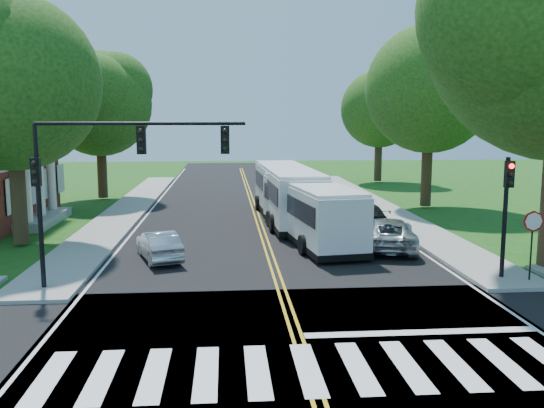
{
  "coord_description": "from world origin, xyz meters",
  "views": [
    {
      "loc": [
        -1.9,
        -13.33,
        5.87
      ],
      "look_at": [
        0.02,
        10.28,
        2.4
      ],
      "focal_mm": 38.0,
      "sensor_mm": 36.0,
      "label": 1
    }
  ],
  "objects": [
    {
      "name": "dark_sedan",
      "position": [
        5.6,
        17.04,
        0.7
      ],
      "size": [
        1.98,
        4.77,
        1.38
      ],
      "primitive_type": "imported",
      "rotation": [
        0.0,
        0.0,
        3.13
      ],
      "color": "black",
      "rests_on": "road"
    },
    {
      "name": "center_line",
      "position": [
        0.0,
        22.0,
        0.01
      ],
      "size": [
        0.36,
        70.0,
        0.01
      ],
      "primitive_type": "cube",
      "color": "gold",
      "rests_on": "road"
    },
    {
      "name": "ground",
      "position": [
        0.0,
        0.0,
        0.0
      ],
      "size": [
        140.0,
        140.0,
        0.0
      ],
      "primitive_type": "plane",
      "color": "#1B4B12",
      "rests_on": "ground"
    },
    {
      "name": "tree_west_far",
      "position": [
        -11.0,
        30.0,
        7.0
      ],
      "size": [
        7.6,
        7.6,
        10.67
      ],
      "color": "#332514",
      "rests_on": "ground"
    },
    {
      "name": "stop_sign",
      "position": [
        9.0,
        5.98,
        2.03
      ],
      "size": [
        0.76,
        0.08,
        2.53
      ],
      "color": "black",
      "rests_on": "ground"
    },
    {
      "name": "crosswalk",
      "position": [
        0.0,
        -0.5,
        0.02
      ],
      "size": [
        12.6,
        3.0,
        0.01
      ],
      "primitive_type": "cube",
      "color": "silver",
      "rests_on": "road"
    },
    {
      "name": "edge_line_w",
      "position": [
        -6.8,
        22.0,
        0.01
      ],
      "size": [
        0.12,
        70.0,
        0.01
      ],
      "primitive_type": "cube",
      "color": "silver",
      "rests_on": "road"
    },
    {
      "name": "sidewalk_ne",
      "position": [
        8.3,
        25.0,
        0.07
      ],
      "size": [
        2.6,
        40.0,
        0.15
      ],
      "primitive_type": "cube",
      "color": "gray",
      "rests_on": "ground"
    },
    {
      "name": "tree_west_near",
      "position": [
        -11.5,
        14.0,
        7.53
      ],
      "size": [
        8.0,
        8.0,
        11.4
      ],
      "color": "#332514",
      "rests_on": "ground"
    },
    {
      "name": "signal_nw",
      "position": [
        -5.86,
        6.43,
        4.38
      ],
      "size": [
        7.15,
        0.46,
        5.66
      ],
      "color": "black",
      "rests_on": "ground"
    },
    {
      "name": "tree_east_far",
      "position": [
        12.5,
        40.0,
        6.86
      ],
      "size": [
        7.2,
        7.2,
        10.34
      ],
      "color": "#332514",
      "rests_on": "ground"
    },
    {
      "name": "stop_bar",
      "position": [
        3.5,
        1.6,
        0.02
      ],
      "size": [
        6.6,
        0.4,
        0.01
      ],
      "primitive_type": "cube",
      "color": "silver",
      "rests_on": "road"
    },
    {
      "name": "tree_east_mid",
      "position": [
        11.5,
        24.0,
        7.86
      ],
      "size": [
        8.4,
        8.4,
        11.93
      ],
      "color": "#332514",
      "rests_on": "ground"
    },
    {
      "name": "sidewalk_nw",
      "position": [
        -8.3,
        25.0,
        0.07
      ],
      "size": [
        2.6,
        40.0,
        0.15
      ],
      "primitive_type": "cube",
      "color": "gray",
      "rests_on": "ground"
    },
    {
      "name": "cross_road",
      "position": [
        0.0,
        0.0,
        0.01
      ],
      "size": [
        60.0,
        12.0,
        0.01
      ],
      "primitive_type": "cube",
      "color": "black",
      "rests_on": "ground"
    },
    {
      "name": "road",
      "position": [
        0.0,
        18.0,
        0.01
      ],
      "size": [
        14.0,
        96.0,
        0.01
      ],
      "primitive_type": "cube",
      "color": "black",
      "rests_on": "ground"
    },
    {
      "name": "bus_follow",
      "position": [
        1.7,
        19.98,
        1.66
      ],
      "size": [
        3.33,
        12.2,
        3.13
      ],
      "rotation": [
        0.0,
        0.0,
        3.19
      ],
      "color": "silver",
      "rests_on": "road"
    },
    {
      "name": "signal_ne",
      "position": [
        8.2,
        6.44,
        2.96
      ],
      "size": [
        0.3,
        0.46,
        4.4
      ],
      "color": "black",
      "rests_on": "ground"
    },
    {
      "name": "edge_line_e",
      "position": [
        6.8,
        22.0,
        0.01
      ],
      "size": [
        0.12,
        70.0,
        0.01
      ],
      "primitive_type": "cube",
      "color": "silver",
      "rests_on": "road"
    },
    {
      "name": "hatchback",
      "position": [
        -4.72,
        10.68,
        0.63
      ],
      "size": [
        2.4,
        3.96,
        1.23
      ],
      "primitive_type": "imported",
      "rotation": [
        0.0,
        0.0,
        3.46
      ],
      "color": "#B7B9BE",
      "rests_on": "road"
    },
    {
      "name": "bus_lead",
      "position": [
        2.19,
        14.56,
        1.52
      ],
      "size": [
        3.87,
        11.24,
        2.85
      ],
      "rotation": [
        0.0,
        0.0,
        3.28
      ],
      "color": "silver",
      "rests_on": "road"
    },
    {
      "name": "suv",
      "position": [
        5.47,
        11.94,
        0.73
      ],
      "size": [
        3.46,
        5.56,
        1.44
      ],
      "primitive_type": "imported",
      "rotation": [
        0.0,
        0.0,
        2.92
      ],
      "color": "#AFB1B6",
      "rests_on": "road"
    }
  ]
}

